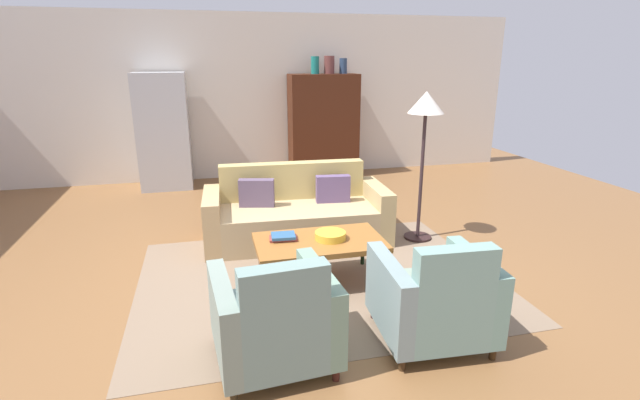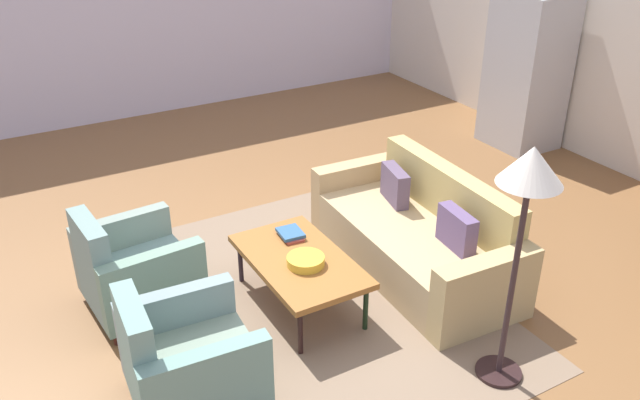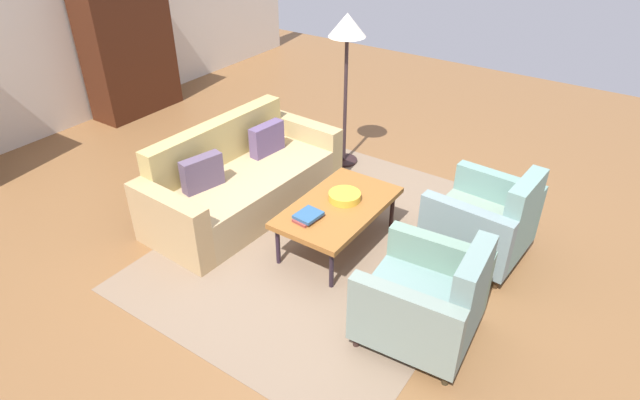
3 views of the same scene
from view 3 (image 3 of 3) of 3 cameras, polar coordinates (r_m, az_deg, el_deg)
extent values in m
plane|color=brown|center=(4.94, -0.08, -5.26)|extent=(11.70, 11.70, 0.00)
cube|color=beige|center=(7.48, -29.87, 15.83)|extent=(9.75, 0.12, 2.80)
cube|color=#7E6852|center=(5.03, 1.39, -4.45)|extent=(3.40, 2.60, 0.01)
cube|color=tan|center=(5.46, -7.85, 1.06)|extent=(1.78, 0.98, 0.42)
cube|color=tan|center=(5.58, -10.69, 4.14)|extent=(1.75, 0.26, 0.86)
cube|color=tan|center=(6.03, -1.60, 5.67)|extent=(0.22, 0.91, 0.62)
cube|color=tan|center=(4.89, -15.70, -2.64)|extent=(0.22, 0.91, 0.62)
cube|color=#5C486F|center=(5.63, -5.69, 6.51)|extent=(0.41, 0.16, 0.32)
cube|color=#594860|center=(5.08, -12.47, 2.85)|extent=(0.42, 0.21, 0.32)
cylinder|color=black|center=(4.69, -4.51, -4.86)|extent=(0.04, 0.04, 0.38)
cylinder|color=black|center=(5.40, 2.45, 0.76)|extent=(0.04, 0.04, 0.38)
cylinder|color=black|center=(4.42, 1.24, -7.35)|extent=(0.04, 0.04, 0.38)
cylinder|color=black|center=(5.17, 7.70, -1.08)|extent=(0.04, 0.04, 0.38)
cube|color=#935A27|center=(4.78, 1.95, -0.77)|extent=(1.20, 0.70, 0.05)
cylinder|color=#32201C|center=(4.06, 3.91, -14.72)|extent=(0.05, 0.05, 0.10)
cylinder|color=#3C2914|center=(4.51, 7.83, -9.13)|extent=(0.05, 0.05, 0.10)
cylinder|color=#322918|center=(3.92, 13.27, -18.02)|extent=(0.05, 0.05, 0.10)
cylinder|color=#3D1A13|center=(4.39, 16.16, -11.80)|extent=(0.05, 0.05, 0.10)
cube|color=gray|center=(4.06, 10.58, -11.30)|extent=(0.62, 0.84, 0.30)
cube|color=gray|center=(3.85, 15.59, -10.20)|extent=(0.57, 0.18, 0.78)
cube|color=gray|center=(3.74, 8.88, -13.05)|extent=(0.18, 0.81, 0.56)
cube|color=gray|center=(4.23, 12.41, -7.18)|extent=(0.18, 0.81, 0.56)
cylinder|color=#331E1E|center=(4.92, 10.97, -5.44)|extent=(0.05, 0.05, 0.10)
cylinder|color=#3B1F21|center=(5.44, 14.39, -1.89)|extent=(0.05, 0.05, 0.10)
cylinder|color=#372413|center=(4.74, 18.24, -8.37)|extent=(0.05, 0.05, 0.10)
cylinder|color=#352210|center=(5.28, 21.02, -4.38)|extent=(0.05, 0.05, 0.10)
cube|color=gray|center=(4.96, 16.52, -3.07)|extent=(0.61, 0.83, 0.30)
cube|color=gray|center=(4.76, 20.56, -2.07)|extent=(0.57, 0.17, 0.78)
cube|color=gray|center=(4.63, 15.08, -3.71)|extent=(0.17, 0.81, 0.56)
cube|color=gray|center=(5.17, 18.24, -0.14)|extent=(0.17, 0.81, 0.56)
cylinder|color=gold|center=(4.82, 2.64, 0.39)|extent=(0.29, 0.29, 0.07)
cube|color=brown|center=(4.57, -1.21, -1.89)|extent=(0.27, 0.18, 0.02)
cube|color=#2C5682|center=(4.56, -1.21, -1.63)|extent=(0.23, 0.20, 0.03)
cube|color=#401D0F|center=(7.93, -19.81, 15.05)|extent=(1.20, 0.50, 1.80)
cube|color=black|center=(7.97, -22.69, 14.56)|extent=(0.56, 0.01, 1.51)
cube|color=#301A1B|center=(8.30, -19.29, 15.87)|extent=(0.56, 0.01, 1.51)
cylinder|color=black|center=(6.38, 2.55, 4.26)|extent=(0.32, 0.32, 0.03)
cylinder|color=#2F2225|center=(6.07, 2.72, 10.43)|extent=(0.04, 0.04, 1.45)
cone|color=silver|center=(5.81, 2.94, 18.19)|extent=(0.40, 0.40, 0.24)
camera|label=1|loc=(3.17, 65.17, -5.04)|focal=26.13mm
camera|label=2|loc=(7.26, 38.78, 27.92)|focal=37.14mm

